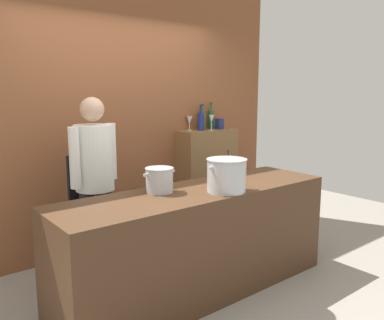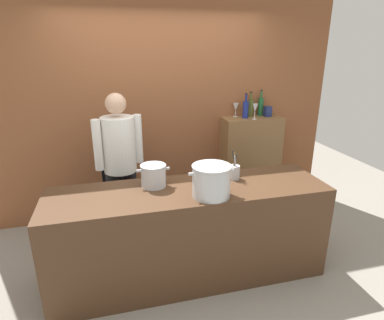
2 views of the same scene
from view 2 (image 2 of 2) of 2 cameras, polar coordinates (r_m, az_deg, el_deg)
name	(u,v)px [view 2 (image 2 of 2)]	position (r m, az deg, el deg)	size (l,w,h in m)	color
ground_plane	(190,273)	(3.33, -0.44, -19.37)	(8.00, 8.00, 0.00)	gray
brick_back_panel	(161,98)	(4.02, -5.42, 10.89)	(4.40, 0.10, 3.00)	brown
prep_counter	(189,233)	(3.07, -0.46, -12.78)	(2.49, 0.70, 0.90)	#472D1C
bar_cabinet	(250,163)	(4.36, 10.17, -0.61)	(0.76, 0.32, 1.24)	brown
chef	(120,159)	(3.48, -12.66, 0.09)	(0.50, 0.40, 1.66)	black
stockpot_large	(211,181)	(2.67, 3.45, -3.72)	(0.39, 0.33, 0.27)	#B7BABF
stockpot_small	(153,176)	(2.89, -6.83, -2.75)	(0.29, 0.23, 0.20)	#B7BABF
utensil_crock	(234,172)	(3.07, 7.49, -2.05)	(0.10, 0.10, 0.29)	#B7BABF
wine_bottle_cobalt	(246,109)	(4.12, 9.46, 8.90)	(0.07, 0.07, 0.31)	navy
wine_bottle_olive	(250,107)	(4.25, 10.30, 9.18)	(0.08, 0.08, 0.31)	#475123
wine_bottle_green	(261,106)	(4.32, 12.06, 9.32)	(0.07, 0.07, 0.33)	#1E592D
wine_glass_tall	(255,108)	(4.07, 11.10, 8.96)	(0.07, 0.07, 0.19)	silver
wine_glass_short	(236,107)	(4.19, 7.74, 9.22)	(0.08, 0.08, 0.17)	silver
spice_tin_navy	(268,111)	(4.28, 13.24, 8.37)	(0.08, 0.08, 0.13)	navy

